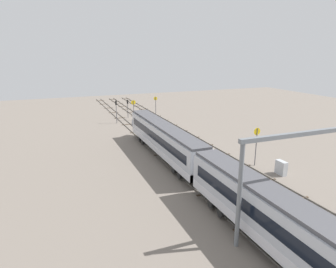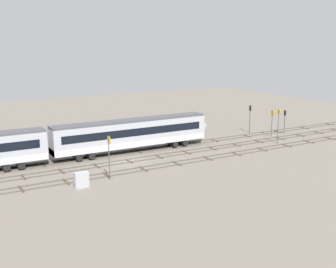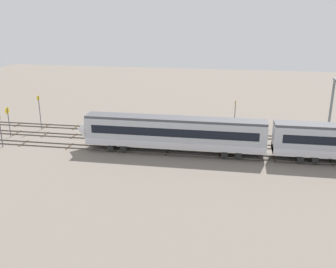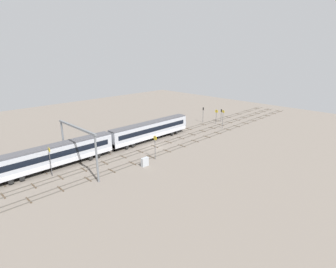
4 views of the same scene
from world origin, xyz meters
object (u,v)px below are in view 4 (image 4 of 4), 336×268
Objects in this scene: speed_sign_distant_end at (155,144)px; signal_light_trackside_approach at (203,113)px; train at (59,155)px; signal_light_trackside_departure at (221,114)px; speed_sign_near_foreground at (223,117)px; speed_sign_far_trackside at (216,114)px; speed_sign_mid_trackside at (50,158)px; relay_cabinet at (145,162)px; overhead_gantry at (78,140)px.

speed_sign_distant_end is 1.07× the size of signal_light_trackside_approach.
train is 17.80× the size of signal_light_trackside_departure.
speed_sign_near_foreground is 1.32× the size of signal_light_trackside_departure.
train is 48.45m from signal_light_trackside_approach.
speed_sign_far_trackside is (2.81, 4.31, -0.38)m from speed_sign_near_foreground.
train is 47.40m from speed_sign_near_foreground.
speed_sign_mid_trackside is 1.21× the size of speed_sign_far_trackside.
speed_sign_distant_end is 37.89m from signal_light_trackside_departure.
signal_light_trackside_approach is at bearing 4.97° from speed_sign_mid_trackside.
speed_sign_distant_end is 2.95× the size of relay_cabinet.
speed_sign_distant_end is (-33.45, -7.92, 0.38)m from speed_sign_far_trackside.
signal_light_trackside_departure is at bearing -37.94° from signal_light_trackside_approach.
train is 49.78m from speed_sign_far_trackside.
signal_light_trackside_approach reaches higher than speed_sign_far_trackside.
relay_cabinet is at bearing -159.80° from signal_light_trackside_approach.
train is at bearing 137.29° from relay_cabinet.
train is at bearing 116.30° from overhead_gantry.
signal_light_trackside_departure is (53.21, -1.96, 0.13)m from train.
speed_sign_near_foreground is at bearing -123.13° from speed_sign_far_trackside.
speed_sign_distant_end is at bearing 15.81° from relay_cabinet.
speed_sign_mid_trackside is 1.13× the size of signal_light_trackside_approach.
signal_light_trackside_approach reaches higher than train.
relay_cabinet is (-34.48, -4.70, -2.60)m from speed_sign_near_foreground.
train is 15.11× the size of signal_light_trackside_approach.
train is 14.13× the size of speed_sign_distant_end.
speed_sign_distant_end is at bearing -22.15° from speed_sign_mid_trackside.
overhead_gantry is at bearing 156.94° from speed_sign_distant_end.
train is 3.90m from speed_sign_mid_trackside.
signal_light_trackside_departure is at bearing 12.83° from speed_sign_distant_end.
relay_cabinet is (-40.79, -9.50, -1.88)m from signal_light_trackside_departure.
speed_sign_near_foreground is at bearing -4.73° from speed_sign_mid_trackside.
relay_cabinet is at bearing -42.71° from train.
speed_sign_far_trackside is 2.58× the size of relay_cabinet.
signal_light_trackside_approach is at bearing 79.98° from speed_sign_near_foreground.
speed_sign_mid_trackside reaches higher than relay_cabinet.
speed_sign_near_foreground is 0.99× the size of speed_sign_mid_trackside.
speed_sign_mid_trackside is at bearing 175.27° from speed_sign_near_foreground.
train is at bearing 171.79° from speed_sign_near_foreground.
train is 13.43× the size of speed_sign_near_foreground.
overhead_gantry is 2.57× the size of speed_sign_distant_end.
signal_light_trackside_approach is at bearing 107.17° from speed_sign_far_trackside.
overhead_gantry is 2.42× the size of speed_sign_mid_trackside.
overhead_gantry is at bearing 176.93° from speed_sign_near_foreground.
speed_sign_mid_trackside is at bearing -175.03° from signal_light_trackside_approach.
overhead_gantry reaches higher than signal_light_trackside_departure.
overhead_gantry is 5.79m from speed_sign_mid_trackside.
signal_light_trackside_approach is (51.07, 4.44, -0.42)m from speed_sign_mid_trackside.
train is 16.17× the size of speed_sign_far_trackside.
overhead_gantry is 13.62m from relay_cabinet.
overhead_gantry is at bearing -172.43° from signal_light_trackside_approach.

